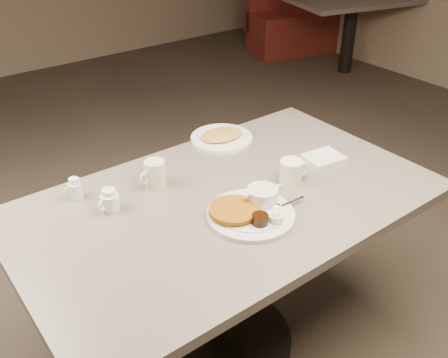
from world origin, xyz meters
TOP-DOWN VIEW (x-y plane):
  - room at (0.00, 0.00)m, footprint 7.04×8.04m
  - diner_table at (0.00, 0.00)m, footprint 1.50×0.90m
  - main_plate at (0.00, -0.13)m, footprint 0.38×0.35m
  - coffee_mug_near at (0.26, -0.06)m, footprint 0.13×0.11m
  - napkin at (0.48, -0.02)m, footprint 0.17×0.14m
  - coffee_mug_far at (-0.16, 0.23)m, footprint 0.11×0.09m
  - creamer_left at (-0.36, 0.19)m, footprint 0.09×0.07m
  - creamer_right at (-0.43, 0.33)m, footprint 0.07×0.06m
  - hash_plate at (0.26, 0.38)m, footprint 0.29×0.29m
  - booth_back_right at (3.27, 2.76)m, footprint 1.60×1.76m

SIDE VIEW (x-z plane):
  - booth_back_right at x=3.27m, z-range -0.15..0.97m
  - diner_table at x=0.00m, z-range 0.21..0.96m
  - napkin at x=0.48m, z-range 0.75..0.77m
  - hash_plate at x=0.26m, z-range 0.75..0.78m
  - main_plate at x=0.00m, z-range 0.74..0.81m
  - creamer_left at x=-0.36m, z-range 0.75..0.83m
  - creamer_right at x=-0.43m, z-range 0.75..0.83m
  - coffee_mug_near at x=0.26m, z-range 0.75..0.84m
  - coffee_mug_far at x=-0.16m, z-range 0.75..0.85m
  - room at x=0.00m, z-range -0.02..2.82m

